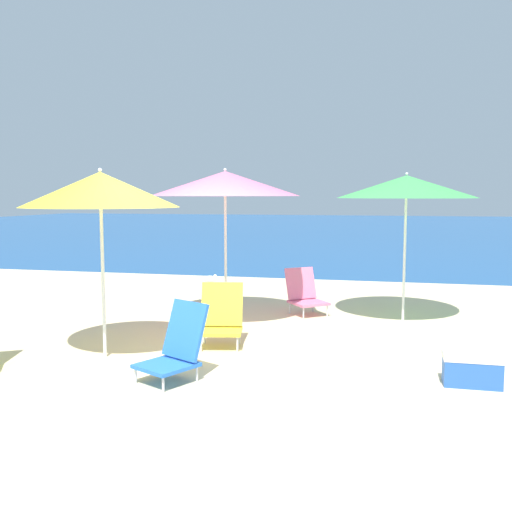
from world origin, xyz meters
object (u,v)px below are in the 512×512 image
at_px(beach_chair_blue, 176,347).
at_px(beach_chair_yellow, 221,317).
at_px(beach_chair_pink, 305,293).
at_px(cooler_box, 472,369).
at_px(beach_umbrella_green, 406,187).
at_px(beach_umbrella_pink, 225,184).
at_px(beach_umbrella_yellow, 100,190).
at_px(seagull, 211,279).

height_order(beach_chair_blue, beach_chair_yellow, beach_chair_blue).
relative_size(beach_chair_pink, beach_chair_blue, 1.00).
relative_size(beach_chair_blue, cooler_box, 1.41).
distance_m(beach_chair_pink, cooler_box, 3.53).
height_order(beach_umbrella_green, beach_umbrella_pink, beach_umbrella_pink).
relative_size(beach_umbrella_green, beach_chair_blue, 2.79).
distance_m(beach_umbrella_yellow, beach_chair_yellow, 2.02).
bearing_deg(beach_chair_blue, beach_umbrella_pink, 122.54).
bearing_deg(beach_umbrella_green, beach_chair_blue, -124.81).
bearing_deg(beach_chair_pink, beach_umbrella_green, -44.28).
bearing_deg(cooler_box, beach_chair_blue, -170.75).
relative_size(beach_chair_yellow, seagull, 2.73).
relative_size(beach_umbrella_pink, beach_chair_yellow, 2.93).
bearing_deg(cooler_box, beach_chair_pink, 124.77).
bearing_deg(beach_umbrella_pink, cooler_box, -34.30).
height_order(beach_umbrella_yellow, beach_umbrella_pink, beach_umbrella_pink).
height_order(beach_umbrella_yellow, beach_chair_blue, beach_umbrella_yellow).
distance_m(beach_umbrella_yellow, beach_chair_blue, 1.92).
xyz_separation_m(beach_umbrella_pink, beach_chair_blue, (0.22, -2.50, -1.62)).
xyz_separation_m(beach_chair_pink, seagull, (-2.21, 2.27, -0.17)).
bearing_deg(beach_chair_yellow, beach_chair_pink, 59.70).
bearing_deg(beach_umbrella_green, beach_chair_yellow, -138.96).
distance_m(beach_umbrella_green, beach_chair_blue, 4.18).
relative_size(beach_umbrella_yellow, beach_chair_yellow, 2.82).
xyz_separation_m(beach_chair_pink, cooler_box, (2.01, -2.89, -0.16)).
xyz_separation_m(beach_umbrella_green, beach_chair_pink, (-1.44, 0.17, -1.59)).
bearing_deg(beach_umbrella_yellow, beach_chair_pink, 57.07).
bearing_deg(beach_chair_yellow, beach_umbrella_yellow, -156.63).
relative_size(beach_chair_blue, beach_chair_yellow, 1.02).
bearing_deg(cooler_box, beach_chair_yellow, 162.45).
distance_m(beach_umbrella_yellow, beach_umbrella_pink, 2.13).
distance_m(beach_umbrella_yellow, seagull, 5.36).
height_order(beach_umbrella_yellow, beach_chair_yellow, beach_umbrella_yellow).
xyz_separation_m(beach_chair_blue, beach_chair_yellow, (0.06, 1.31, 0.02)).
bearing_deg(beach_umbrella_pink, beach_umbrella_green, 15.53).
distance_m(beach_umbrella_yellow, cooler_box, 4.18).
bearing_deg(beach_chair_pink, seagull, 96.79).
xyz_separation_m(beach_umbrella_pink, seagull, (-1.22, 3.11, -1.80)).
xyz_separation_m(cooler_box, seagull, (-4.22, 5.16, -0.02)).
bearing_deg(cooler_box, seagull, 129.27).
xyz_separation_m(beach_chair_blue, cooler_box, (2.78, 0.45, -0.17)).
relative_size(beach_umbrella_green, beach_chair_pink, 2.80).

